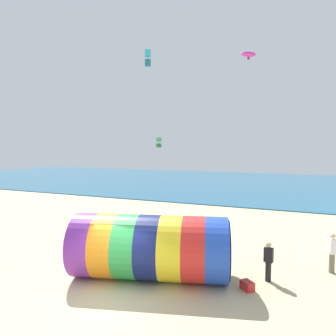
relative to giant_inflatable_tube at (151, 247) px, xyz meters
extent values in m
plane|color=#CCBA8C|center=(-0.65, -2.37, -1.37)|extent=(120.00, 120.00, 0.00)
cube|color=#236084|center=(-0.65, 36.85, -1.32)|extent=(120.00, 40.00, 0.10)
cylinder|color=purple|center=(-2.74, -0.76, 0.00)|extent=(1.64, 2.90, 2.75)
cylinder|color=orange|center=(-1.84, -0.51, 0.00)|extent=(1.64, 2.90, 2.75)
cylinder|color=green|center=(-0.93, -0.26, 0.00)|extent=(1.64, 2.90, 2.75)
cylinder|color=navy|center=(-0.02, -0.01, 0.00)|extent=(1.64, 2.90, 2.75)
cylinder|color=yellow|center=(0.88, 0.24, 0.00)|extent=(1.64, 2.90, 2.75)
cylinder|color=red|center=(1.79, 0.49, 0.00)|extent=(1.64, 2.90, 2.75)
cylinder|color=blue|center=(2.69, 0.74, 0.00)|extent=(1.64, 2.90, 2.75)
cylinder|color=black|center=(3.16, 0.87, 0.00)|extent=(0.73, 2.45, 2.53)
cylinder|color=black|center=(4.71, 1.67, -0.96)|extent=(0.24, 0.24, 0.82)
cube|color=#232328|center=(4.71, 1.67, -0.24)|extent=(0.40, 0.30, 0.62)
sphere|color=beige|center=(4.71, 1.67, 0.20)|extent=(0.22, 0.22, 0.22)
ellipsoid|color=#D1339E|center=(2.28, 12.05, 11.24)|extent=(1.24, 1.03, 0.43)
cube|color=#7D1E5E|center=(2.28, 12.05, 10.99)|extent=(0.15, 0.11, 0.30)
cube|color=green|center=(-6.28, 14.65, 5.05)|extent=(0.42, 0.42, 0.37)
cube|color=#1E642A|center=(-6.28, 14.65, 4.49)|extent=(0.42, 0.42, 0.37)
cylinder|color=black|center=(-6.28, 14.65, 4.77)|extent=(0.02, 0.02, 1.00)
cube|color=#2DB2C6|center=(-7.57, 14.96, 13.31)|extent=(0.75, 0.75, 0.60)
cube|color=#1B6B77|center=(-7.57, 14.96, 12.42)|extent=(0.75, 0.75, 0.60)
cylinder|color=black|center=(-7.57, 14.96, 12.87)|extent=(0.02, 0.02, 1.59)
cylinder|color=#726651|center=(7.29, 3.67, -0.93)|extent=(0.24, 0.24, 0.88)
cube|color=white|center=(7.29, 3.67, -0.16)|extent=(0.25, 0.38, 0.66)
sphere|color=beige|center=(7.29, 3.67, 0.31)|extent=(0.24, 0.24, 0.24)
cube|color=red|center=(4.01, 0.50, -1.19)|extent=(0.63, 0.62, 0.36)
camera|label=1|loc=(5.56, -11.34, 4.27)|focal=32.00mm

